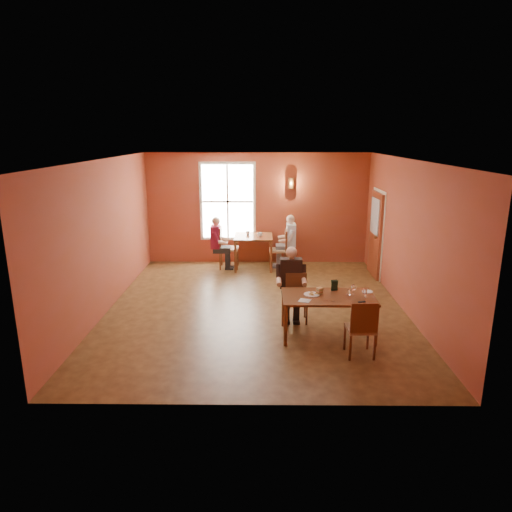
{
  "coord_description": "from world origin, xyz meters",
  "views": [
    {
      "loc": [
        0.09,
        -8.81,
        3.47
      ],
      "look_at": [
        0.0,
        0.2,
        1.05
      ],
      "focal_mm": 32.0,
      "sensor_mm": 36.0,
      "label": 1
    }
  ],
  "objects_px": {
    "chair_empty": "(360,327)",
    "chair_diner_maroon": "(229,248)",
    "chair_diner_main": "(296,299)",
    "diner_maroon": "(228,243)",
    "main_table": "(328,316)",
    "second_table": "(253,252)",
    "chair_diner_white": "(278,249)",
    "diner_white": "(279,243)",
    "diner_main": "(297,288)"
  },
  "relations": [
    {
      "from": "chair_diner_main",
      "to": "chair_diner_white",
      "type": "xyz_separation_m",
      "value": [
        -0.22,
        3.59,
        0.06
      ]
    },
    {
      "from": "diner_main",
      "to": "diner_maroon",
      "type": "bearing_deg",
      "value": -66.81
    },
    {
      "from": "diner_main",
      "to": "chair_empty",
      "type": "distance_m",
      "value": 1.64
    },
    {
      "from": "chair_diner_main",
      "to": "chair_empty",
      "type": "height_order",
      "value": "chair_empty"
    },
    {
      "from": "diner_main",
      "to": "diner_maroon",
      "type": "relative_size",
      "value": 1.0
    },
    {
      "from": "main_table",
      "to": "diner_main",
      "type": "relative_size",
      "value": 1.18
    },
    {
      "from": "chair_diner_main",
      "to": "diner_white",
      "type": "height_order",
      "value": "diner_white"
    },
    {
      "from": "chair_empty",
      "to": "diner_maroon",
      "type": "xyz_separation_m",
      "value": [
        -2.47,
        4.96,
        0.19
      ]
    },
    {
      "from": "diner_maroon",
      "to": "chair_diner_maroon",
      "type": "bearing_deg",
      "value": 90.0
    },
    {
      "from": "chair_empty",
      "to": "chair_diner_white",
      "type": "distance_m",
      "value": 5.09
    },
    {
      "from": "chair_diner_white",
      "to": "chair_diner_maroon",
      "type": "height_order",
      "value": "chair_diner_maroon"
    },
    {
      "from": "main_table",
      "to": "chair_diner_main",
      "type": "bearing_deg",
      "value": 127.57
    },
    {
      "from": "main_table",
      "to": "chair_diner_main",
      "type": "relative_size",
      "value": 1.76
    },
    {
      "from": "chair_empty",
      "to": "diner_white",
      "type": "xyz_separation_m",
      "value": [
        -1.11,
        4.96,
        0.2
      ]
    },
    {
      "from": "chair_empty",
      "to": "diner_maroon",
      "type": "relative_size",
      "value": 0.71
    },
    {
      "from": "main_table",
      "to": "diner_maroon",
      "type": "bearing_deg",
      "value": 115.81
    },
    {
      "from": "main_table",
      "to": "second_table",
      "type": "bearing_deg",
      "value": 107.91
    },
    {
      "from": "diner_white",
      "to": "diner_maroon",
      "type": "distance_m",
      "value": 1.36
    },
    {
      "from": "diner_main",
      "to": "chair_diner_main",
      "type": "bearing_deg",
      "value": -90.0
    },
    {
      "from": "diner_white",
      "to": "chair_diner_white",
      "type": "bearing_deg",
      "value": 90.0
    },
    {
      "from": "chair_diner_main",
      "to": "diner_main",
      "type": "relative_size",
      "value": 0.67
    },
    {
      "from": "chair_diner_main",
      "to": "diner_main",
      "type": "xyz_separation_m",
      "value": [
        0.0,
        -0.03,
        0.22
      ]
    },
    {
      "from": "second_table",
      "to": "diner_main",
      "type": "bearing_deg",
      "value": -76.48
    },
    {
      "from": "chair_empty",
      "to": "chair_diner_maroon",
      "type": "distance_m",
      "value": 5.53
    },
    {
      "from": "second_table",
      "to": "chair_diner_white",
      "type": "relative_size",
      "value": 0.97
    },
    {
      "from": "diner_maroon",
      "to": "second_table",
      "type": "bearing_deg",
      "value": 90.0
    },
    {
      "from": "chair_diner_main",
      "to": "diner_maroon",
      "type": "bearing_deg",
      "value": -66.64
    },
    {
      "from": "chair_diner_white",
      "to": "diner_white",
      "type": "xyz_separation_m",
      "value": [
        0.03,
        0.0,
        0.17
      ]
    },
    {
      "from": "main_table",
      "to": "chair_empty",
      "type": "xyz_separation_m",
      "value": [
        0.41,
        -0.72,
        0.11
      ]
    },
    {
      "from": "chair_empty",
      "to": "diner_main",
      "type": "bearing_deg",
      "value": 121.58
    },
    {
      "from": "second_table",
      "to": "chair_diner_main",
      "type": "bearing_deg",
      "value": -76.37
    },
    {
      "from": "second_table",
      "to": "chair_diner_maroon",
      "type": "bearing_deg",
      "value": 180.0
    },
    {
      "from": "diner_main",
      "to": "chair_diner_white",
      "type": "distance_m",
      "value": 3.63
    },
    {
      "from": "chair_diner_main",
      "to": "second_table",
      "type": "xyz_separation_m",
      "value": [
        -0.87,
        3.59,
        -0.02
      ]
    },
    {
      "from": "chair_diner_main",
      "to": "second_table",
      "type": "bearing_deg",
      "value": -76.37
    },
    {
      "from": "main_table",
      "to": "second_table",
      "type": "relative_size",
      "value": 1.61
    },
    {
      "from": "diner_white",
      "to": "chair_diner_main",
      "type": "bearing_deg",
      "value": -176.96
    },
    {
      "from": "chair_diner_white",
      "to": "chair_diner_main",
      "type": "bearing_deg",
      "value": -176.49
    },
    {
      "from": "second_table",
      "to": "chair_diner_maroon",
      "type": "xyz_separation_m",
      "value": [
        -0.65,
        0.0,
        0.11
      ]
    },
    {
      "from": "chair_empty",
      "to": "diner_white",
      "type": "distance_m",
      "value": 5.09
    },
    {
      "from": "diner_main",
      "to": "second_table",
      "type": "relative_size",
      "value": 1.36
    },
    {
      "from": "chair_diner_main",
      "to": "chair_diner_white",
      "type": "relative_size",
      "value": 0.88
    },
    {
      "from": "main_table",
      "to": "diner_white",
      "type": "relative_size",
      "value": 1.17
    },
    {
      "from": "chair_empty",
      "to": "chair_diner_maroon",
      "type": "height_order",
      "value": "chair_diner_maroon"
    },
    {
      "from": "diner_white",
      "to": "diner_maroon",
      "type": "bearing_deg",
      "value": 90.0
    },
    {
      "from": "chair_diner_maroon",
      "to": "diner_maroon",
      "type": "relative_size",
      "value": 0.82
    },
    {
      "from": "chair_empty",
      "to": "chair_diner_white",
      "type": "xyz_separation_m",
      "value": [
        -1.14,
        4.96,
        0.03
      ]
    },
    {
      "from": "chair_diner_main",
      "to": "diner_white",
      "type": "distance_m",
      "value": 3.6
    },
    {
      "from": "chair_diner_maroon",
      "to": "diner_main",
      "type": "bearing_deg",
      "value": 22.78
    },
    {
      "from": "diner_maroon",
      "to": "chair_diner_white",
      "type": "bearing_deg",
      "value": 90.0
    }
  ]
}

